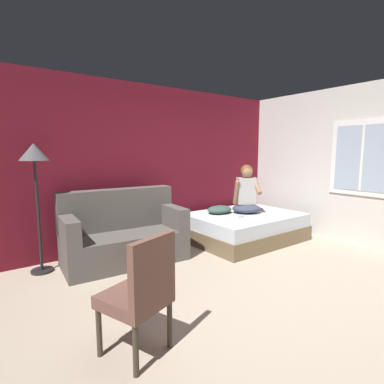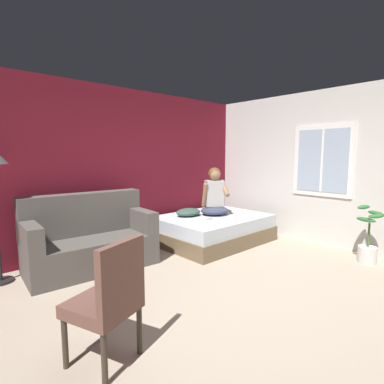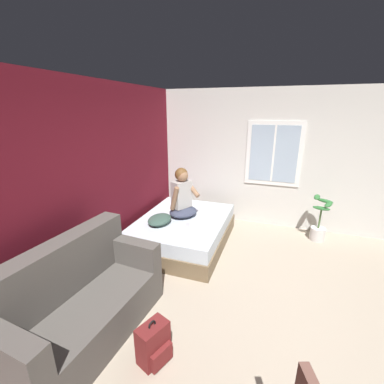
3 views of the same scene
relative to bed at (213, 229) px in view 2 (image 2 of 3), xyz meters
The scene contains 11 objects.
ground_plane 2.47m from the bed, 133.62° to the right, with size 40.00×40.00×0.00m, color tan.
wall_back_accent 2.24m from the bed, 150.88° to the left, with size 11.01×0.16×2.70m, color maroon.
wall_side_with_window 2.51m from the bed, 51.94° to the right, with size 0.19×6.69×2.70m.
bed is the anchor object (origin of this frame).
couch 2.22m from the bed, behind, with size 1.76×0.94×1.04m.
side_chair 3.41m from the bed, 149.66° to the right, with size 0.59×0.59×0.98m.
person_seated 0.61m from the bed, 27.71° to the left, with size 0.67×0.63×0.88m.
backpack 2.30m from the bed, 165.85° to the right, with size 0.34×0.31×0.46m.
throw_pillow 0.55m from the bed, 139.67° to the left, with size 0.48×0.36×0.14m, color #385147.
cell_phone 0.40m from the bed, 146.08° to the right, with size 0.07×0.14×0.01m, color #B7B7BC.
potted_plant 2.47m from the bed, 68.61° to the right, with size 0.39×0.37×0.85m.
Camera 2 is at (-2.21, -1.92, 1.60)m, focal length 28.00 mm.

